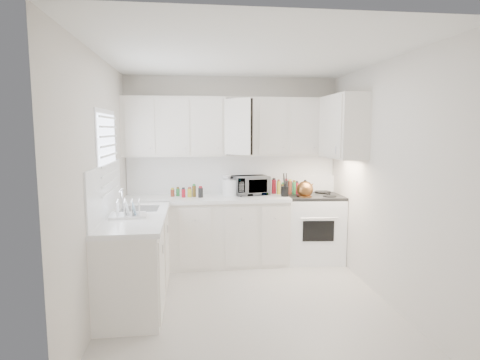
{
  "coord_description": "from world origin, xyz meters",
  "views": [
    {
      "loc": [
        -0.58,
        -4.08,
        1.86
      ],
      "look_at": [
        0.0,
        0.7,
        1.25
      ],
      "focal_mm": 29.77,
      "sensor_mm": 36.0,
      "label": 1
    }
  ],
  "objects": [
    {
      "name": "floor",
      "position": [
        0.0,
        0.0,
        0.0
      ],
      "size": [
        3.2,
        3.2,
        0.0
      ],
      "primitive_type": "plane",
      "color": "beige",
      "rests_on": "ground"
    },
    {
      "name": "ceiling",
      "position": [
        0.0,
        0.0,
        2.6
      ],
      "size": [
        3.2,
        3.2,
        0.0
      ],
      "primitive_type": "plane",
      "rotation": [
        3.14,
        0.0,
        0.0
      ],
      "color": "white",
      "rests_on": "ground"
    },
    {
      "name": "wall_back",
      "position": [
        0.0,
        1.6,
        1.3
      ],
      "size": [
        3.0,
        0.0,
        3.0
      ],
      "primitive_type": "plane",
      "rotation": [
        1.57,
        0.0,
        0.0
      ],
      "color": "beige",
      "rests_on": "ground"
    },
    {
      "name": "wall_front",
      "position": [
        0.0,
        -1.6,
        1.3
      ],
      "size": [
        3.0,
        0.0,
        3.0
      ],
      "primitive_type": "plane",
      "rotation": [
        -1.57,
        0.0,
        0.0
      ],
      "color": "beige",
      "rests_on": "ground"
    },
    {
      "name": "wall_left",
      "position": [
        -1.5,
        0.0,
        1.3
      ],
      "size": [
        0.0,
        3.2,
        3.2
      ],
      "primitive_type": "plane",
      "rotation": [
        1.57,
        0.0,
        1.57
      ],
      "color": "beige",
      "rests_on": "ground"
    },
    {
      "name": "wall_right",
      "position": [
        1.5,
        0.0,
        1.3
      ],
      "size": [
        0.0,
        3.2,
        3.2
      ],
      "primitive_type": "plane",
      "rotation": [
        1.57,
        0.0,
        -1.57
      ],
      "color": "beige",
      "rests_on": "ground"
    },
    {
      "name": "window_blinds",
      "position": [
        -1.48,
        0.35,
        1.55
      ],
      "size": [
        0.06,
        0.96,
        1.06
      ],
      "primitive_type": null,
      "color": "white",
      "rests_on": "wall_left"
    },
    {
      "name": "lower_cabinets_back",
      "position": [
        -0.39,
        1.3,
        0.45
      ],
      "size": [
        2.22,
        0.6,
        0.9
      ],
      "primitive_type": null,
      "color": "beige",
      "rests_on": "floor"
    },
    {
      "name": "lower_cabinets_left",
      "position": [
        -1.2,
        0.2,
        0.45
      ],
      "size": [
        0.6,
        1.6,
        0.9
      ],
      "primitive_type": null,
      "color": "beige",
      "rests_on": "floor"
    },
    {
      "name": "countertop_back",
      "position": [
        -0.39,
        1.29,
        0.93
      ],
      "size": [
        2.24,
        0.64,
        0.05
      ],
      "primitive_type": "cube",
      "color": "silver",
      "rests_on": "lower_cabinets_back"
    },
    {
      "name": "countertop_left",
      "position": [
        -1.19,
        0.2,
        0.93
      ],
      "size": [
        0.64,
        1.62,
        0.05
      ],
      "primitive_type": "cube",
      "color": "silver",
      "rests_on": "lower_cabinets_left"
    },
    {
      "name": "backsplash_back",
      "position": [
        0.0,
        1.59,
        1.23
      ],
      "size": [
        2.98,
        0.02,
        0.55
      ],
      "primitive_type": "cube",
      "color": "white",
      "rests_on": "wall_back"
    },
    {
      "name": "backsplash_left",
      "position": [
        -1.49,
        0.2,
        1.23
      ],
      "size": [
        0.02,
        1.6,
        0.55
      ],
      "primitive_type": "cube",
      "color": "white",
      "rests_on": "wall_left"
    },
    {
      "name": "upper_cabinets_back",
      "position": [
        0.0,
        1.44,
        1.5
      ],
      "size": [
        3.0,
        0.33,
        0.8
      ],
      "primitive_type": null,
      "color": "beige",
      "rests_on": "wall_back"
    },
    {
      "name": "upper_cabinets_right",
      "position": [
        1.33,
        0.82,
        1.5
      ],
      "size": [
        0.33,
        0.9,
        0.8
      ],
      "primitive_type": null,
      "color": "beige",
      "rests_on": "wall_right"
    },
    {
      "name": "sink",
      "position": [
        -1.19,
        0.55,
        1.07
      ],
      "size": [
        0.42,
        0.38,
        0.3
      ],
      "primitive_type": null,
      "color": "gray",
      "rests_on": "countertop_left"
    },
    {
      "name": "stove",
      "position": [
        1.13,
        1.3,
        0.61
      ],
      "size": [
        0.84,
        0.72,
        1.21
      ],
      "primitive_type": null,
      "rotation": [
        0.0,
        0.0,
        -0.09
      ],
      "color": "white",
      "rests_on": "floor"
    },
    {
      "name": "tea_kettle",
      "position": [
        0.95,
        1.14,
        1.07
      ],
      "size": [
        0.35,
        0.33,
        0.26
      ],
      "primitive_type": null,
      "rotation": [
        0.0,
        0.0,
        0.43
      ],
      "color": "brown",
      "rests_on": "stove"
    },
    {
      "name": "frying_pan",
      "position": [
        1.31,
        1.46,
        0.96
      ],
      "size": [
        0.25,
        0.41,
        0.04
      ],
      "primitive_type": null,
      "rotation": [
        0.0,
        0.0,
        0.04
      ],
      "color": "black",
      "rests_on": "stove"
    },
    {
      "name": "microwave",
      "position": [
        0.24,
        1.41,
        1.11
      ],
      "size": [
        0.52,
        0.36,
        0.32
      ],
      "primitive_type": "imported",
      "rotation": [
        0.0,
        0.0,
        0.22
      ],
      "color": "gray",
      "rests_on": "countertop_back"
    },
    {
      "name": "rice_cooker",
      "position": [
        -0.03,
        1.42,
        1.08
      ],
      "size": [
        0.33,
        0.33,
        0.26
      ],
      "primitive_type": null,
      "rotation": [
        0.0,
        0.0,
        -0.3
      ],
      "color": "white",
      "rests_on": "countertop_back"
    },
    {
      "name": "paper_towel",
      "position": [
        -0.09,
        1.52,
        1.08
      ],
      "size": [
        0.12,
        0.12,
        0.27
      ],
      "primitive_type": "cylinder",
      "color": "white",
      "rests_on": "countertop_back"
    },
    {
      "name": "utensil_crock",
      "position": [
        0.68,
        1.2,
        1.12
      ],
      "size": [
        0.12,
        0.12,
        0.33
      ],
      "primitive_type": null,
      "rotation": [
        0.0,
        0.0,
        -0.09
      ],
      "color": "black",
      "rests_on": "countertop_back"
    },
    {
      "name": "dish_rack",
      "position": [
        -1.26,
        0.12,
        1.05
      ],
      "size": [
        0.39,
        0.31,
        0.2
      ],
      "primitive_type": null,
      "rotation": [
        0.0,
        0.0,
        0.1
      ],
      "color": "white",
      "rests_on": "countertop_left"
    },
    {
      "name": "spice_left_0",
      "position": [
        -0.85,
        1.42,
        1.02
      ],
      "size": [
        0.06,
        0.06,
        0.13
      ],
      "primitive_type": "cylinder",
      "color": "brown",
      "rests_on": "countertop_back"
    },
    {
      "name": "spice_left_1",
      "position": [
        -0.78,
        1.33,
        1.02
      ],
      "size": [
        0.06,
        0.06,
        0.13
      ],
      "primitive_type": "cylinder",
      "color": "#287939",
      "rests_on": "countertop_back"
    },
    {
      "name": "spice_left_2",
      "position": [
        -0.7,
        1.42,
        1.02
      ],
      "size": [
        0.06,
        0.06,
        0.13
      ],
      "primitive_type": "cylinder",
      "color": "#A71624",
      "rests_on": "countertop_back"
    },
    {
      "name": "spice_left_3",
      "position": [
        -0.62,
        1.33,
        1.02
      ],
      "size": [
        0.06,
        0.06,
        0.13
      ],
      "primitive_type": "cylinder",
      "color": "gold",
      "rests_on": "countertop_back"
    },
    {
      "name": "spice_left_4",
      "position": [
        -0.55,
        1.42,
        1.02
      ],
      "size": [
        0.06,
        0.06,
        0.13
      ],
      "primitive_type": "cylinder",
      "color": "brown",
      "rests_on": "countertop_back"
    },
    {
      "name": "spice_left_5",
      "position": [
        -0.47,
        1.33,
        1.02
      ],
      "size": [
        0.06,
        0.06,
        0.13
      ],
      "primitive_type": "cylinder",
      "color": "black",
      "rests_on": "countertop_back"
    },
    {
      "name": "sauce_right_0",
      "position": [
        0.58,
        1.46,
        1.05
      ],
      "size": [
        0.06,
        0.06,
        0.19
      ],
      "primitive_type": "cylinder",
      "color": "#A71624",
      "rests_on": "countertop_back"
    },
    {
      "name": "sauce_right_1",
      "position": [
        0.64,
        1.4,
        1.05
      ],
      "size": [
        0.06,
        0.06,
        0.19
      ],
      "primitive_type": "cylinder",
      "color": "gold",
      "rests_on": "countertop_back"
    },
    {
      "name": "sauce_right_2",
      "position": [
        0.69,
        1.46,
        1.05
      ],
      "size": [
        0.06,
        0.06,
        0.19
      ],
      "primitive_type": "cylinder",
      "color": "brown",
      "rests_on": "countertop_back"
    },
    {
      "name": "sauce_right_3",
      "position": [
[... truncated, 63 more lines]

